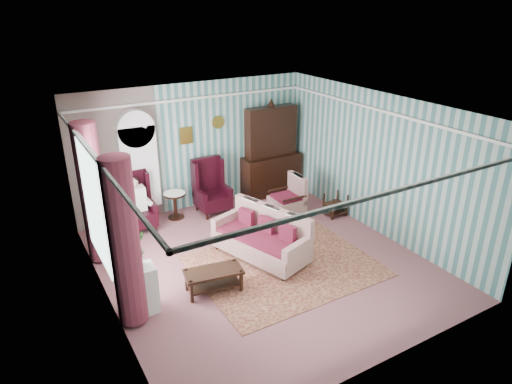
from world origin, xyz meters
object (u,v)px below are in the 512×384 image
dresser_hutch (272,149)px  sofa (260,235)px  round_side_table (175,206)px  plant_stand (139,291)px  wingback_right (212,187)px  nest_table (335,204)px  floral_armchair (287,195)px  wingback_left (136,203)px  bookcase (140,173)px  seated_woman (136,205)px  coffee_table (214,281)px

dresser_hutch → sofa: bearing=-125.8°
round_side_table → plant_stand: (-1.70, -2.90, 0.10)m
wingback_right → plant_stand: size_ratio=1.56×
nest_table → floral_armchair: (-0.92, 0.60, 0.20)m
wingback_right → floral_armchair: (1.40, -0.95, -0.16)m
wingback_left → sofa: wingback_left is taller
bookcase → plant_stand: 3.39m
wingback_left → sofa: bearing=-53.2°
dresser_hutch → seated_woman: size_ratio=2.00×
bookcase → floral_armchair: (2.90, -1.34, -0.65)m
wingback_right → round_side_table: wingback_right is taller
bookcase → round_side_table: size_ratio=3.73×
dresser_hutch → wingback_left: bearing=-175.6°
bookcase → wingback_right: 1.63m
dresser_hutch → floral_armchair: size_ratio=2.53×
wingback_right → wingback_left: bearing=180.0°
seated_woman → nest_table: 4.37m
wingback_left → plant_stand: size_ratio=1.56×
wingback_right → seated_woman: bearing=180.0°
seated_woman → floral_armchair: size_ratio=1.26×
wingback_right → sofa: bearing=-91.7°
wingback_right → nest_table: size_ratio=2.31×
round_side_table → nest_table: 3.60m
dresser_hutch → wingback_right: 1.86m
round_side_table → coffee_table: round_side_table is taller
seated_woman → wingback_right: bearing=0.0°
sofa → floral_armchair: bearing=-66.8°
sofa → coffee_table: size_ratio=1.95×
dresser_hutch → wingback_right: bearing=-171.2°
plant_stand → sofa: (2.48, 0.50, 0.07)m
round_side_table → bookcase: bearing=159.7°
bookcase → seated_woman: bearing=-122.7°
sofa → coffee_table: 1.38m
nest_table → sofa: size_ratio=0.29×
plant_stand → floral_armchair: 4.35m
bookcase → coffee_table: (0.20, -3.19, -0.92)m
wingback_right → sofa: (-0.07, -2.25, -0.15)m
sofa → floral_armchair: 1.96m
dresser_hutch → round_side_table: size_ratio=3.93×
wingback_left → coffee_table: (0.45, -2.80, -0.43)m
wingback_left → plant_stand: bearing=-106.2°
nest_table → coffee_table: bearing=-161.0°
nest_table → plant_stand: bearing=-166.2°
floral_armchair → coffee_table: bearing=125.2°
round_side_table → plant_stand: size_ratio=0.75×
plant_stand → wingback_right: bearing=47.2°
bookcase → sofa: bearing=-61.5°
seated_woman → bookcase: bearing=57.3°
seated_woman → coffee_table: seated_woman is taller
wingback_left → round_side_table: (0.90, 0.15, -0.33)m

